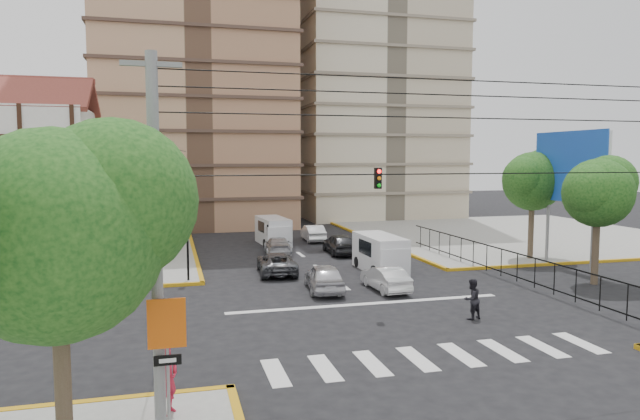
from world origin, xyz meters
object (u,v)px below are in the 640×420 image
object	(u,v)px
traffic_light_nw	(187,225)
district_sign	(167,336)
car_silver_front_left	(324,277)
van_left_lane	(274,232)
pedestrian_sw_corner	(168,379)
van_right_lane	(381,254)
pedestrian_crosswalk	(472,299)
car_white_front_right	(385,278)

from	to	relation	value
traffic_light_nw	district_sign	world-z (taller)	traffic_light_nw
district_sign	car_silver_front_left	distance (m)	15.47
van_left_lane	pedestrian_sw_corner	size ratio (longest dim) A/B	2.63
district_sign	van_right_lane	xyz separation A→B (m)	(12.05, 17.18, -1.42)
district_sign	van_left_lane	xyz separation A→B (m)	(7.79, 29.11, -1.45)
van_left_lane	car_silver_front_left	size ratio (longest dim) A/B	1.14
traffic_light_nw	pedestrian_sw_corner	world-z (taller)	traffic_light_nw
district_sign	pedestrian_crosswalk	world-z (taller)	district_sign
van_left_lane	pedestrian_crosswalk	size ratio (longest dim) A/B	2.79
car_silver_front_left	district_sign	bearing A→B (deg)	67.04
traffic_light_nw	car_white_front_right	distance (m)	10.78
district_sign	pedestrian_sw_corner	bearing A→B (deg)	91.60
van_left_lane	pedestrian_sw_corner	xyz separation A→B (m)	(-7.81, -28.27, 0.04)
district_sign	pedestrian_crosswalk	size ratio (longest dim) A/B	1.89
van_left_lane	pedestrian_sw_corner	bearing A→B (deg)	-110.34
pedestrian_crosswalk	car_white_front_right	bearing A→B (deg)	-92.29
car_white_front_right	pedestrian_crosswalk	world-z (taller)	pedestrian_crosswalk
van_right_lane	van_left_lane	distance (m)	12.68
car_silver_front_left	traffic_light_nw	bearing A→B (deg)	-22.68
car_white_front_right	traffic_light_nw	bearing A→B (deg)	-26.57
district_sign	pedestrian_crosswalk	distance (m)	14.10
pedestrian_crosswalk	car_silver_front_left	bearing A→B (deg)	-71.90
car_silver_front_left	pedestrian_sw_corner	distance (m)	14.66
traffic_light_nw	district_sign	distance (m)	17.08
district_sign	car_white_front_right	world-z (taller)	district_sign
traffic_light_nw	car_silver_front_left	bearing A→B (deg)	-29.11
traffic_light_nw	pedestrian_crosswalk	world-z (taller)	traffic_light_nw
van_right_lane	pedestrian_crosswalk	bearing A→B (deg)	-90.69
district_sign	pedestrian_sw_corner	world-z (taller)	district_sign
traffic_light_nw	car_white_front_right	size ratio (longest dim) A/B	1.17
district_sign	pedestrian_sw_corner	distance (m)	1.64
district_sign	van_left_lane	size ratio (longest dim) A/B	0.68
traffic_light_nw	van_right_lane	xyz separation A→B (m)	(11.05, 0.14, -2.08)
pedestrian_sw_corner	car_silver_front_left	bearing A→B (deg)	7.62
van_right_lane	car_silver_front_left	bearing A→B (deg)	-141.16
van_right_lane	pedestrian_sw_corner	size ratio (longest dim) A/B	2.64
van_right_lane	car_white_front_right	bearing A→B (deg)	-109.68
van_left_lane	car_silver_front_left	world-z (taller)	van_left_lane
traffic_light_nw	pedestrian_sw_corner	bearing A→B (deg)	-93.62
van_left_lane	traffic_light_nw	bearing A→B (deg)	-124.23
traffic_light_nw	van_right_lane	size ratio (longest dim) A/B	0.93
district_sign	car_silver_front_left	xyz separation A→B (m)	(7.55, 13.39, -1.75)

